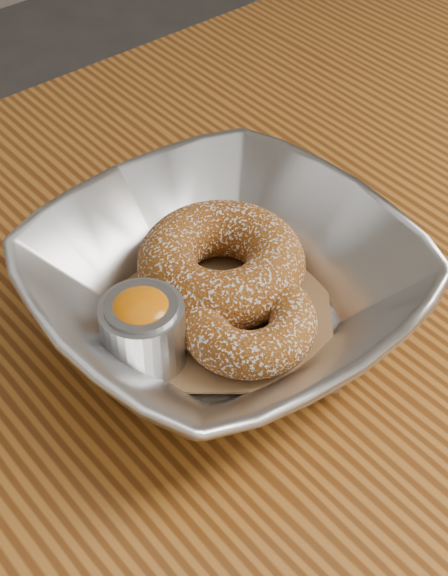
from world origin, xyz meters
TOP-DOWN VIEW (x-y plane):
  - table at (0.00, 0.00)m, footprint 1.20×0.80m
  - serving_bowl at (0.05, 0.05)m, footprint 0.25×0.25m
  - parchment at (0.05, 0.05)m, footprint 0.20×0.20m
  - donut_back at (0.07, 0.07)m, footprint 0.14×0.14m
  - donut_front at (0.05, 0.02)m, footprint 0.09×0.09m
  - ramekin at (-0.01, 0.05)m, footprint 0.05×0.05m

SIDE VIEW (x-z plane):
  - table at x=0.00m, z-range 0.28..1.03m
  - parchment at x=0.05m, z-range 0.76..0.76m
  - donut_front at x=0.05m, z-range 0.76..0.79m
  - donut_back at x=0.07m, z-range 0.76..0.80m
  - serving_bowl at x=0.05m, z-range 0.75..0.81m
  - ramekin at x=-0.01m, z-range 0.76..0.81m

